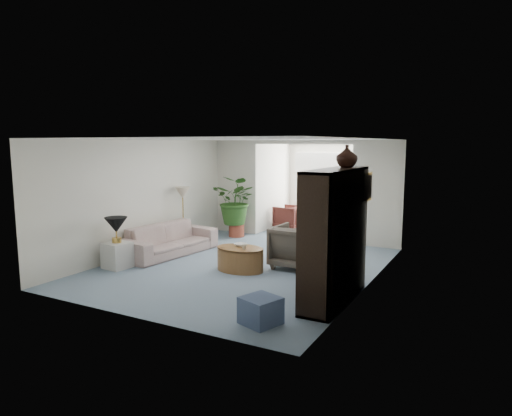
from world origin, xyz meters
The scene contains 26 objects.
floor centered at (0.00, 0.00, 0.00)m, with size 6.00×6.00×0.00m, color gray.
sunroom_floor centered at (0.00, 4.10, 0.00)m, with size 2.60×2.60×0.00m, color gray.
back_pier_left centered at (-1.90, 3.00, 1.25)m, with size 1.20×0.12×2.50m, color silver.
back_pier_right centered at (1.90, 3.00, 1.25)m, with size 1.20×0.12×2.50m, color silver.
back_header centered at (0.00, 3.00, 2.45)m, with size 2.60×0.12×0.10m, color silver.
window_pane centered at (0.00, 5.18, 1.40)m, with size 2.20×0.02×1.50m, color white.
window_blinds centered at (0.00, 5.15, 1.40)m, with size 2.20×0.02×1.50m, color white.
framed_picture centered at (2.46, -0.10, 1.70)m, with size 0.04×0.50×0.40m, color #B0A38C.
sofa centered at (-1.91, 0.14, 0.33)m, with size 2.27×0.89×0.66m, color beige.
end_table centered at (-2.11, -1.21, 0.25)m, with size 0.46×0.46×0.51m, color silver.
table_lamp centered at (-2.11, -1.21, 0.86)m, with size 0.44×0.44×0.30m, color black.
floor_lamp centered at (-2.27, 1.12, 1.25)m, with size 0.36×0.36×0.28m, color beige.
coffee_table centered at (0.10, -0.24, 0.23)m, with size 0.95×0.95×0.45m, color brown.
coffee_bowl centered at (0.05, -0.14, 0.48)m, with size 0.23×0.23×0.06m, color white.
coffee_cup centered at (0.25, -0.34, 0.50)m, with size 0.10×0.10×0.09m, color beige.
wingback_chair centered at (0.98, 0.48, 0.42)m, with size 0.89×0.92×0.83m, color #5C5449.
side_table_dark centered at (1.68, 0.78, 0.28)m, with size 0.47×0.38×0.56m, color black.
entertainment_cabinet centered at (2.23, -1.02, 1.02)m, with size 0.49×1.84×2.04m, color black.
cabinet_urn centered at (2.23, -0.52, 2.22)m, with size 0.34×0.34×0.35m, color black.
ottoman centered at (1.66, -2.35, 0.18)m, with size 0.46×0.46×0.37m, color #495B7E.
plant_pot centered at (-1.60, 2.50, 0.16)m, with size 0.40×0.40×0.32m, color brown.
house_plant centered at (-1.60, 2.50, 0.96)m, with size 1.14×0.99×1.27m, color #29531C.
sunroom_chair_blue centered at (0.65, 4.18, 0.36)m, with size 0.77×0.79×0.72m, color #495B7E.
sunroom_chair_maroon centered at (-0.85, 4.18, 0.33)m, with size 0.71×0.73×0.67m, color #52211C.
sunroom_table centered at (-0.10, 4.93, 0.25)m, with size 0.41×0.32×0.51m, color brown.
shelf_clutter centered at (2.18, -0.96, 0.94)m, with size 0.30×1.22×1.06m.
Camera 1 is at (4.38, -7.57, 2.42)m, focal length 31.96 mm.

